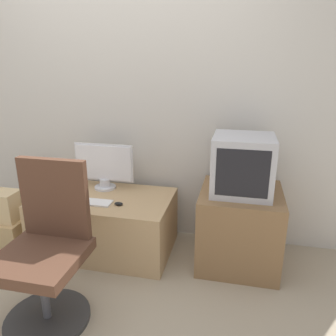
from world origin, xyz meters
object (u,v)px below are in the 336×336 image
at_px(main_monitor, 104,166).
at_px(crt_tv, 243,165).
at_px(keyboard, 89,202).
at_px(office_chair, 46,254).
at_px(cardboard_box_lower, 9,235).
at_px(book, 4,271).
at_px(mouse, 119,204).

relative_size(main_monitor, crt_tv, 1.19).
bearing_deg(main_monitor, crt_tv, -6.96).
height_order(keyboard, office_chair, office_chair).
distance_m(cardboard_box_lower, book, 0.36).
bearing_deg(crt_tv, mouse, -169.38).
xyz_separation_m(keyboard, cardboard_box_lower, (-0.73, -0.07, -0.35)).
bearing_deg(mouse, office_chair, -107.96).
bearing_deg(mouse, main_monitor, 127.76).
distance_m(main_monitor, keyboard, 0.37).
relative_size(office_chair, book, 5.98).
bearing_deg(crt_tv, cardboard_box_lower, -172.69).
xyz_separation_m(keyboard, crt_tv, (1.17, 0.18, 0.33)).
distance_m(mouse, cardboard_box_lower, 1.05).
height_order(mouse, crt_tv, crt_tv).
relative_size(keyboard, book, 2.25).
bearing_deg(keyboard, office_chair, -86.94).
bearing_deg(cardboard_box_lower, crt_tv, 7.31).
height_order(crt_tv, cardboard_box_lower, crt_tv).
xyz_separation_m(main_monitor, crt_tv, (1.16, -0.14, 0.14)).
height_order(office_chair, book, office_chair).
bearing_deg(keyboard, book, -147.93).
bearing_deg(keyboard, crt_tv, 8.53).
relative_size(office_chair, cardboard_box_lower, 3.20).
bearing_deg(keyboard, mouse, 0.74).
bearing_deg(cardboard_box_lower, office_chair, -37.80).
distance_m(main_monitor, crt_tv, 1.18).
xyz_separation_m(crt_tv, office_chair, (-1.14, -0.84, -0.39)).
distance_m(mouse, office_chair, 0.70).
height_order(mouse, office_chair, office_chair).
relative_size(keyboard, mouse, 5.43).
bearing_deg(mouse, book, -156.23).
relative_size(main_monitor, keyboard, 1.39).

